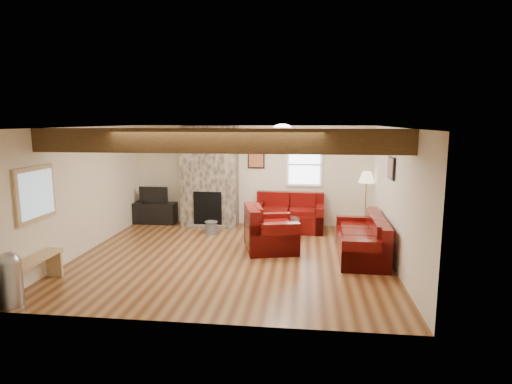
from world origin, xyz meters
The scene contains 18 objects.
room centered at (0.00, 0.00, 1.25)m, with size 8.00×8.00×8.00m.
oak_beam centered at (0.00, -1.25, 2.31)m, with size 6.00×0.36×0.38m, color #321F0F.
chimney_breast centered at (-1.00, 2.49, 1.22)m, with size 1.40×0.67×2.50m.
back_window centered at (1.35, 2.71, 1.55)m, with size 0.90×0.08×1.10m, color white, non-canonical shape.
hatch_window centered at (-2.96, -1.50, 1.45)m, with size 0.08×1.00×0.90m, color tan, non-canonical shape.
ceiling_dome centered at (0.90, 0.90, 2.44)m, with size 0.40×0.40×0.18m, color white, non-canonical shape.
artwork_back centered at (0.15, 2.71, 1.70)m, with size 0.42×0.06×0.52m, color black, non-canonical shape.
artwork_right centered at (2.96, 0.30, 1.75)m, with size 0.06×0.55×0.42m, color black, non-canonical shape.
sofa_three centered at (2.48, 0.37, 0.40)m, with size 2.05×0.86×0.79m, color #440407, non-canonical shape.
loveseat centered at (1.00, 2.23, 0.44)m, with size 1.66×0.95×0.88m, color #440407, non-canonical shape.
armchair_red centered at (0.70, 0.60, 0.45)m, with size 1.12×0.98×0.91m, color #440407, non-canonical shape.
coffee_table centered at (0.80, 1.35, 0.24)m, with size 0.96×0.96×0.50m.
tv_cabinet centered at (-2.45, 2.53, 0.27)m, with size 1.07×0.43×0.54m, color black.
television centered at (-2.45, 2.53, 0.75)m, with size 0.74×0.10×0.43m, color black.
floor_lamp centered at (2.80, 2.23, 1.24)m, with size 0.37×0.37×1.45m.
pine_bench centered at (-2.83, -1.95, 0.24)m, with size 0.30×1.30×0.49m, color tan, non-canonical shape.
pedal_bin centered at (-2.74, -2.55, 0.40)m, with size 0.32×0.32×0.81m, color #9E9EA3, non-canonical shape.
coal_bucket centered at (-0.79, 1.69, 0.15)m, with size 0.32×0.32×0.30m, color slate, non-canonical shape.
Camera 1 is at (1.39, -7.86, 2.63)m, focal length 30.00 mm.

